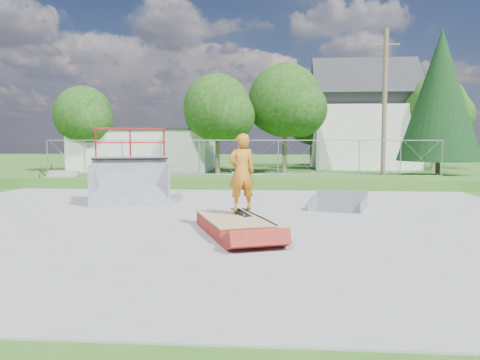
{
  "coord_description": "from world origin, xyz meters",
  "views": [
    {
      "loc": [
        1.83,
        -13.02,
        2.32
      ],
      "look_at": [
        0.78,
        1.0,
        1.1
      ],
      "focal_mm": 35.0,
      "sensor_mm": 36.0,
      "label": 1
    }
  ],
  "objects_px": {
    "skater": "(242,175)",
    "quarter_pipe": "(130,166)",
    "flat_bank_ramp": "(339,202)",
    "grind_box": "(233,225)"
  },
  "relations": [
    {
      "from": "skater",
      "to": "quarter_pipe",
      "type": "bearing_deg",
      "value": -69.04
    },
    {
      "from": "flat_bank_ramp",
      "to": "quarter_pipe",
      "type": "bearing_deg",
      "value": -171.53
    },
    {
      "from": "grind_box",
      "to": "skater",
      "type": "height_order",
      "value": "skater"
    },
    {
      "from": "flat_bank_ramp",
      "to": "grind_box",
      "type": "bearing_deg",
      "value": -111.43
    },
    {
      "from": "quarter_pipe",
      "to": "flat_bank_ramp",
      "type": "xyz_separation_m",
      "value": [
        7.31,
        -0.96,
        -1.12
      ]
    },
    {
      "from": "quarter_pipe",
      "to": "skater",
      "type": "distance_m",
      "value": 6.38
    },
    {
      "from": "grind_box",
      "to": "quarter_pipe",
      "type": "distance_m",
      "value": 6.67
    },
    {
      "from": "quarter_pipe",
      "to": "skater",
      "type": "relative_size",
      "value": 1.42
    },
    {
      "from": "grind_box",
      "to": "flat_bank_ramp",
      "type": "relative_size",
      "value": 1.68
    },
    {
      "from": "flat_bank_ramp",
      "to": "skater",
      "type": "relative_size",
      "value": 0.92
    }
  ]
}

